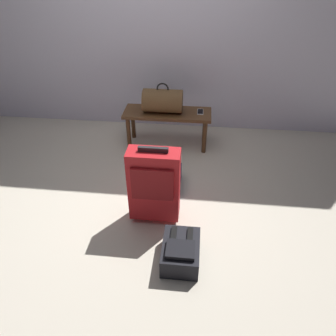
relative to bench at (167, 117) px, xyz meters
The scene contains 8 objects.
ground_plane 1.12m from the bench, 102.51° to the right, with size 6.60×6.60×0.00m, color beige.
back_wall 1.20m from the bench, 111.95° to the left, with size 6.00×0.10×2.80m, color silver.
bench is the anchor object (origin of this frame).
duffel_bag_brown 0.21m from the bench, behind, with size 0.44×0.26×0.34m.
cell_phone 0.38m from the bench, ahead, with size 0.07×0.14×0.01m.
suitcase_upright_red 1.28m from the bench, 88.70° to the right, with size 0.42×0.21×0.74m.
backpack_dark 1.76m from the bench, 80.48° to the right, with size 0.28×0.38×0.21m.
backpack_navy 0.88m from the bench, 84.76° to the right, with size 0.28×0.38×0.21m.
Camera 1 is at (0.59, -2.27, 1.99)m, focal length 33.76 mm.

